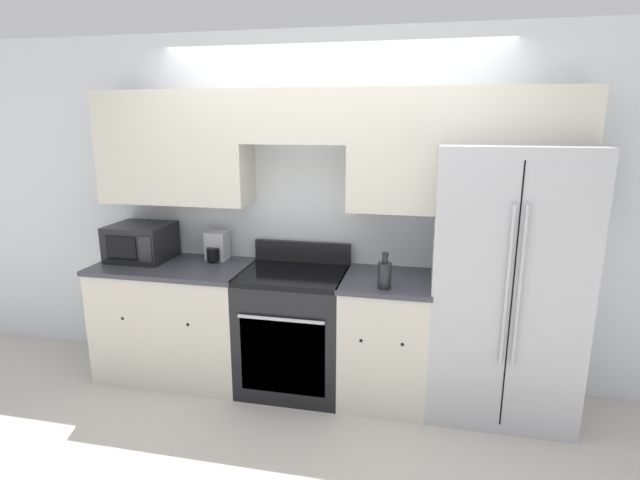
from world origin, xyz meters
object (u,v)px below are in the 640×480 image
(refrigerator, at_px, (503,282))
(bottle, at_px, (385,274))
(oven_range, at_px, (294,330))
(microwave, at_px, (141,242))

(refrigerator, distance_m, bottle, 0.82)
(oven_range, distance_m, microwave, 1.38)
(refrigerator, bearing_deg, microwave, 179.52)
(refrigerator, bearing_deg, bottle, -160.87)
(refrigerator, distance_m, microwave, 2.70)
(microwave, xyz_separation_m, bottle, (1.93, -0.29, -0.04))
(oven_range, height_order, bottle, bottle)
(microwave, bearing_deg, bottle, -8.59)
(refrigerator, height_order, bottle, refrigerator)
(refrigerator, relative_size, microwave, 4.07)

